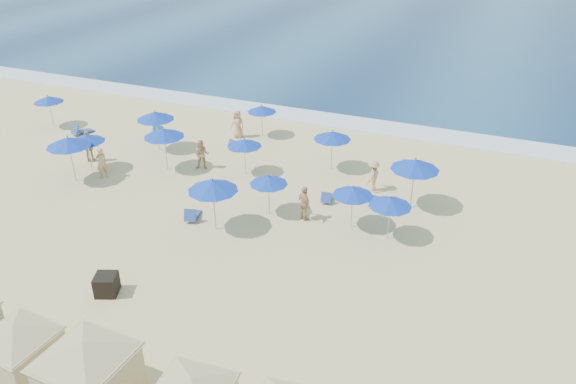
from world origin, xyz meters
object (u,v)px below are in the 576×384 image
object	(u,v)px
cabana_1	(19,347)
beachgoer_0	(101,163)
trash_bin	(107,285)
umbrella_4	(262,109)
cabana_2	(88,369)
umbrella_3	(68,142)
umbrella_0	(48,99)
beachgoer_4	(238,124)
umbrella_8	(353,191)
umbrella_11	(391,202)
umbrella_12	(269,180)
umbrella_10	(415,165)
umbrella_2	(155,116)
umbrella_9	(332,135)
beachgoer_5	(89,146)
umbrella_7	(244,143)
umbrella_1	(86,138)
beachgoer_1	(202,155)
umbrella_6	(213,185)
beachgoer_2	(304,203)
beachgoer_3	(373,176)
umbrella_5	(164,133)

from	to	relation	value
cabana_1	beachgoer_0	size ratio (longest dim) A/B	2.41
trash_bin	umbrella_4	world-z (taller)	umbrella_4
cabana_1	cabana_2	world-z (taller)	cabana_2
umbrella_3	cabana_2	bearing A→B (deg)	-46.51
umbrella_0	beachgoer_4	bearing A→B (deg)	14.29
trash_bin	umbrella_8	world-z (taller)	umbrella_8
umbrella_3	umbrella_11	world-z (taller)	umbrella_3
umbrella_12	umbrella_10	bearing A→B (deg)	27.94
umbrella_2	umbrella_4	bearing A→B (deg)	42.45
cabana_2	umbrella_10	bearing A→B (deg)	69.43
umbrella_0	umbrella_9	distance (m)	18.76
cabana_1	beachgoer_5	size ratio (longest dim) A/B	2.25
umbrella_10	umbrella_7	bearing A→B (deg)	178.59
umbrella_3	umbrella_7	size ratio (longest dim) A/B	1.23
umbrella_1	umbrella_8	size ratio (longest dim) A/B	1.05
umbrella_1	beachgoer_5	bearing A→B (deg)	131.78
cabana_2	umbrella_0	size ratio (longest dim) A/B	2.20
cabana_1	umbrella_11	size ratio (longest dim) A/B	1.94
trash_bin	umbrella_11	world-z (taller)	umbrella_11
cabana_1	umbrella_1	size ratio (longest dim) A/B	1.86
umbrella_12	beachgoer_1	bearing A→B (deg)	150.48
umbrella_6	beachgoer_5	xyz separation A→B (m)	(-10.07, 3.64, -1.29)
umbrella_11	beachgoer_1	xyz separation A→B (m)	(-11.08, 3.03, -0.99)
umbrella_6	beachgoer_4	distance (m)	10.93
umbrella_4	umbrella_8	distance (m)	11.72
umbrella_12	beachgoer_0	world-z (taller)	umbrella_12
umbrella_4	beachgoer_2	distance (m)	10.50
cabana_2	umbrella_8	xyz separation A→B (m)	(3.75, 12.75, 0.14)
umbrella_0	beachgoer_3	xyz separation A→B (m)	(21.46, -0.61, -1.04)
beachgoer_2	beachgoer_5	world-z (taller)	beachgoer_5
umbrella_7	umbrella_11	xyz separation A→B (m)	(8.63, -3.38, 0.02)
umbrella_5	umbrella_10	size ratio (longest dim) A/B	0.95
umbrella_4	umbrella_9	bearing A→B (deg)	-27.70
umbrella_0	beachgoer_0	xyz separation A→B (m)	(7.88, -4.75, -1.00)
umbrella_7	beachgoer_5	world-z (taller)	umbrella_7
umbrella_0	umbrella_11	bearing A→B (deg)	-11.64
trash_bin	beachgoer_2	bearing A→B (deg)	36.19
umbrella_8	beachgoer_4	bearing A→B (deg)	141.94
umbrella_12	umbrella_4	bearing A→B (deg)	117.08
umbrella_5	beachgoer_5	world-z (taller)	umbrella_5
umbrella_0	umbrella_7	distance (m)	14.73
umbrella_4	umbrella_10	size ratio (longest dim) A/B	0.79
umbrella_6	umbrella_12	xyz separation A→B (m)	(1.65, 2.19, -0.43)
umbrella_3	beachgoer_3	bearing A→B (deg)	18.99
umbrella_12	beachgoer_1	xyz separation A→B (m)	(-5.41, 3.06, -0.94)
cabana_1	beachgoer_2	xyz separation A→B (m)	(4.20, 12.48, -0.62)
umbrella_10	beachgoer_4	world-z (taller)	umbrella_10
beachgoer_0	beachgoer_3	size ratio (longest dim) A/B	1.05
beachgoer_4	beachgoer_5	xyz separation A→B (m)	(-6.01, -6.41, 0.04)
umbrella_0	beachgoer_1	size ratio (longest dim) A/B	1.28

